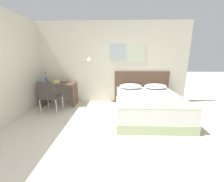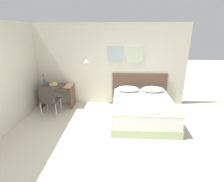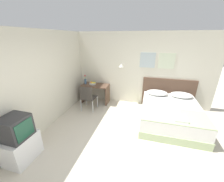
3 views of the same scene
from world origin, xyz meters
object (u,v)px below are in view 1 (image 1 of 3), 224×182
pillow_right (156,86)px  desk (60,90)px  pillow_left (131,86)px  throw_blanket (154,102)px  bed (147,105)px  desk_chair (49,95)px  folded_towel_mid_bed (161,103)px  headboard (141,87)px  fruit_bowl (56,82)px  folded_towel_near_foot (154,99)px  flower_vase (46,79)px

pillow_right → desk: 3.10m
pillow_left → throw_blanket: (0.40, -1.35, -0.07)m
bed → desk_chair: bearing=179.8°
folded_towel_mid_bed → desk: desk is taller
headboard → desk_chair: size_ratio=1.96×
pillow_right → fruit_bowl: 3.22m
bed → folded_towel_mid_bed: (0.11, -0.74, 0.34)m
bed → desk_chair: (-2.70, 0.01, 0.27)m
folded_towel_mid_bed → bed: bearing=98.1°
bed → throw_blanket: bearing=-90.0°
folded_towel_near_foot → folded_towel_mid_bed: bearing=-74.1°
fruit_bowl → desk_chair: bearing=-81.1°
folded_towel_mid_bed → flower_vase: (-3.22, 1.49, 0.24)m
pillow_right → desk_chair: size_ratio=0.77×
throw_blanket → desk: size_ratio=1.60×
throw_blanket → desk_chair: size_ratio=1.77×
throw_blanket → headboard: bearing=90.0°
throw_blanket → fruit_bowl: bearing=154.3°
desk_chair → flower_vase: flower_vase is taller
bed → flower_vase: flower_vase is taller
folded_towel_mid_bed → desk: (-2.81, 1.48, -0.11)m
pillow_right → folded_towel_near_foot: 1.26m
bed → desk: (-2.70, 0.74, 0.22)m
headboard → folded_towel_near_foot: headboard is taller
throw_blanket → folded_towel_near_foot: (0.02, 0.14, 0.04)m
pillow_right → folded_towel_mid_bed: pillow_right is taller
desk → desk_chair: 0.73m
pillow_right → flower_vase: 3.52m
pillow_right → pillow_left: bearing=180.0°
pillow_right → flower_vase: size_ratio=1.99×
fruit_bowl → folded_towel_near_foot: bearing=-23.1°
desk → folded_towel_near_foot: bearing=-23.6°
headboard → desk_chair: headboard is taller
pillow_left → pillow_right: 0.79m
headboard → pillow_right: 0.51m
fruit_bowl → throw_blanket: bearing=-25.7°
bed → headboard: (0.00, 1.06, 0.26)m
throw_blanket → desk: desk is taller
headboard → desk: size_ratio=1.76×
pillow_left → pillow_right: (0.79, 0.00, 0.00)m
folded_towel_near_foot → folded_towel_mid_bed: 0.30m
pillow_left → fruit_bowl: size_ratio=2.64×
bed → fruit_bowl: size_ratio=7.64×
pillow_right → desk: (-3.10, -0.02, -0.14)m
folded_towel_mid_bed → pillow_left: bearing=108.5°
headboard → throw_blanket: bearing=-90.0°
fruit_bowl → folded_towel_mid_bed: bearing=-27.1°
folded_towel_near_foot → pillow_right: bearing=72.9°
desk_chair → fruit_bowl: (-0.12, 0.75, 0.23)m
headboard → pillow_left: headboard is taller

